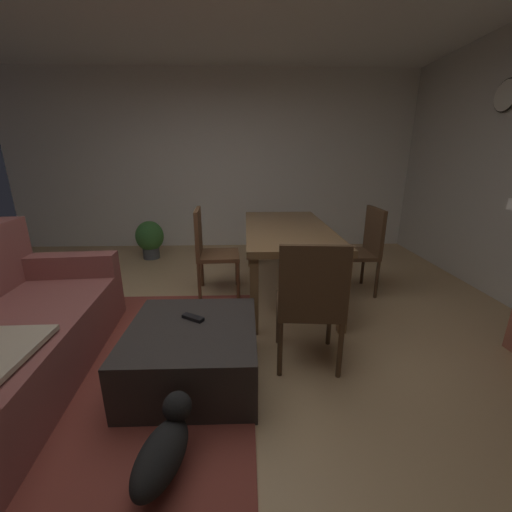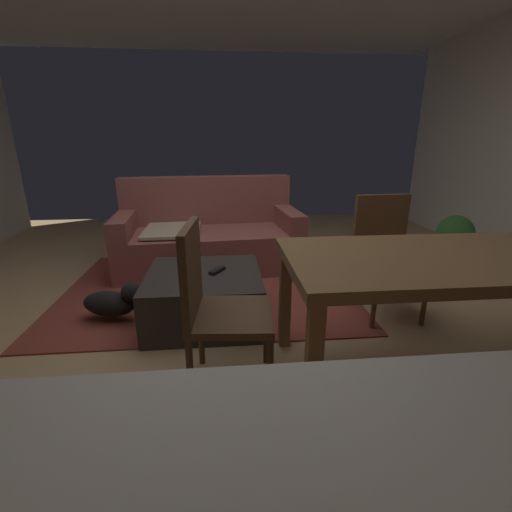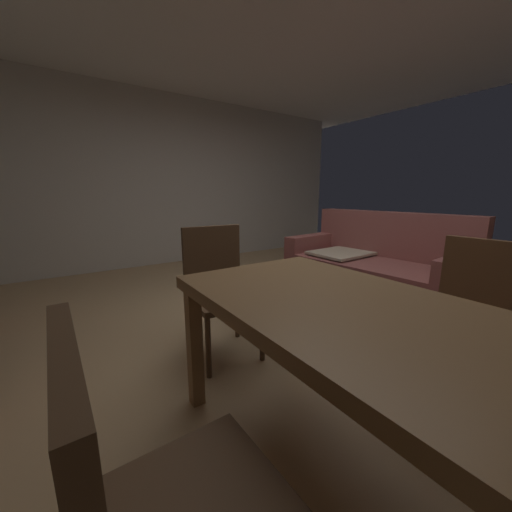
{
  "view_description": "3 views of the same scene",
  "coord_description": "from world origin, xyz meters",
  "px_view_note": "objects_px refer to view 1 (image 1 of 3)",
  "views": [
    {
      "loc": [
        -2.05,
        -0.42,
        1.43
      ],
      "look_at": [
        0.54,
        -0.51,
        0.62
      ],
      "focal_mm": 22.11,
      "sensor_mm": 36.0,
      "label": 1
    },
    {
      "loc": [
        -0.07,
        -2.56,
        1.32
      ],
      "look_at": [
        0.09,
        -0.83,
        0.76
      ],
      "focal_mm": 24.74,
      "sensor_mm": 36.0,
      "label": 2
    },
    {
      "loc": [
        1.71,
        -1.78,
        1.17
      ],
      "look_at": [
        0.34,
        -0.85,
        0.81
      ],
      "focal_mm": 20.56,
      "sensor_mm": 36.0,
      "label": 3
    }
  ],
  "objects_px": {
    "dining_chair_west": "(310,299)",
    "wall_clock": "(506,95)",
    "tv_remote": "(193,318)",
    "potted_plant": "(150,238)",
    "small_dog": "(164,447)",
    "dining_table": "(287,233)",
    "dining_chair_south": "(363,246)",
    "dining_chair_north": "(209,247)",
    "ottoman_coffee_table": "(194,352)"
  },
  "relations": [
    {
      "from": "dining_table",
      "to": "dining_chair_west",
      "type": "xyz_separation_m",
      "value": [
        -1.32,
        0.01,
        -0.14
      ]
    },
    {
      "from": "dining_chair_west",
      "to": "small_dog",
      "type": "distance_m",
      "value": 1.19
    },
    {
      "from": "potted_plant",
      "to": "wall_clock",
      "type": "relative_size",
      "value": 1.76
    },
    {
      "from": "wall_clock",
      "to": "small_dog",
      "type": "bearing_deg",
      "value": 126.98
    },
    {
      "from": "wall_clock",
      "to": "ottoman_coffee_table",
      "type": "bearing_deg",
      "value": 117.71
    },
    {
      "from": "small_dog",
      "to": "wall_clock",
      "type": "distance_m",
      "value": 4.17
    },
    {
      "from": "small_dog",
      "to": "potted_plant",
      "type": "bearing_deg",
      "value": 16.78
    },
    {
      "from": "ottoman_coffee_table",
      "to": "small_dog",
      "type": "relative_size",
      "value": 1.79
    },
    {
      "from": "ottoman_coffee_table",
      "to": "potted_plant",
      "type": "height_order",
      "value": "potted_plant"
    },
    {
      "from": "dining_table",
      "to": "wall_clock",
      "type": "height_order",
      "value": "wall_clock"
    },
    {
      "from": "potted_plant",
      "to": "dining_chair_west",
      "type": "bearing_deg",
      "value": -144.82
    },
    {
      "from": "ottoman_coffee_table",
      "to": "wall_clock",
      "type": "height_order",
      "value": "wall_clock"
    },
    {
      "from": "potted_plant",
      "to": "tv_remote",
      "type": "bearing_deg",
      "value": -158.13
    },
    {
      "from": "ottoman_coffee_table",
      "to": "wall_clock",
      "type": "relative_size",
      "value": 2.69
    },
    {
      "from": "dining_chair_west",
      "to": "ottoman_coffee_table",
      "type": "bearing_deg",
      "value": 96.81
    },
    {
      "from": "tv_remote",
      "to": "potted_plant",
      "type": "relative_size",
      "value": 0.29
    },
    {
      "from": "tv_remote",
      "to": "dining_chair_north",
      "type": "relative_size",
      "value": 0.17
    },
    {
      "from": "ottoman_coffee_table",
      "to": "small_dog",
      "type": "xyz_separation_m",
      "value": [
        -0.69,
        0.03,
        -0.03
      ]
    },
    {
      "from": "tv_remote",
      "to": "wall_clock",
      "type": "bearing_deg",
      "value": -31.75
    },
    {
      "from": "dining_chair_west",
      "to": "dining_chair_north",
      "type": "bearing_deg",
      "value": 31.87
    },
    {
      "from": "dining_table",
      "to": "dining_chair_south",
      "type": "xyz_separation_m",
      "value": [
        0.0,
        -0.83,
        -0.14
      ]
    },
    {
      "from": "dining_chair_west",
      "to": "dining_table",
      "type": "bearing_deg",
      "value": -0.31
    },
    {
      "from": "dining_chair_south",
      "to": "wall_clock",
      "type": "bearing_deg",
      "value": -84.2
    },
    {
      "from": "potted_plant",
      "to": "small_dog",
      "type": "bearing_deg",
      "value": -163.22
    },
    {
      "from": "dining_table",
      "to": "dining_chair_south",
      "type": "height_order",
      "value": "dining_chair_south"
    },
    {
      "from": "dining_chair_north",
      "to": "potted_plant",
      "type": "xyz_separation_m",
      "value": [
        1.29,
        1.02,
        -0.22
      ]
    },
    {
      "from": "ottoman_coffee_table",
      "to": "dining_chair_north",
      "type": "distance_m",
      "value": 1.45
    },
    {
      "from": "ottoman_coffee_table",
      "to": "dining_chair_south",
      "type": "distance_m",
      "value": 2.18
    },
    {
      "from": "dining_chair_west",
      "to": "wall_clock",
      "type": "relative_size",
      "value": 2.94
    },
    {
      "from": "dining_chair_west",
      "to": "potted_plant",
      "type": "bearing_deg",
      "value": 35.18
    },
    {
      "from": "dining_table",
      "to": "dining_chair_south",
      "type": "distance_m",
      "value": 0.84
    },
    {
      "from": "wall_clock",
      "to": "dining_table",
      "type": "bearing_deg",
      "value": 93.63
    },
    {
      "from": "dining_chair_south",
      "to": "wall_clock",
      "type": "relative_size",
      "value": 2.94
    },
    {
      "from": "dining_table",
      "to": "dining_chair_south",
      "type": "bearing_deg",
      "value": -89.9
    },
    {
      "from": "dining_chair_north",
      "to": "potted_plant",
      "type": "height_order",
      "value": "dining_chair_north"
    },
    {
      "from": "tv_remote",
      "to": "dining_chair_south",
      "type": "xyz_separation_m",
      "value": [
        1.32,
        -1.63,
        0.13
      ]
    },
    {
      "from": "tv_remote",
      "to": "small_dog",
      "type": "xyz_separation_m",
      "value": [
        -0.8,
        0.02,
        -0.23
      ]
    },
    {
      "from": "dining_chair_south",
      "to": "dining_chair_west",
      "type": "distance_m",
      "value": 1.56
    },
    {
      "from": "ottoman_coffee_table",
      "to": "dining_table",
      "type": "bearing_deg",
      "value": -29.24
    },
    {
      "from": "dining_chair_north",
      "to": "potted_plant",
      "type": "bearing_deg",
      "value": 38.3
    },
    {
      "from": "dining_chair_north",
      "to": "dining_chair_west",
      "type": "relative_size",
      "value": 1.0
    },
    {
      "from": "tv_remote",
      "to": "dining_chair_west",
      "type": "distance_m",
      "value": 0.8
    },
    {
      "from": "ottoman_coffee_table",
      "to": "dining_chair_north",
      "type": "relative_size",
      "value": 0.91
    },
    {
      "from": "dining_chair_west",
      "to": "wall_clock",
      "type": "distance_m",
      "value": 3.02
    },
    {
      "from": "tv_remote",
      "to": "potted_plant",
      "type": "height_order",
      "value": "potted_plant"
    },
    {
      "from": "dining_chair_north",
      "to": "dining_table",
      "type": "bearing_deg",
      "value": -89.61
    },
    {
      "from": "ottoman_coffee_table",
      "to": "potted_plant",
      "type": "distance_m",
      "value": 2.9
    },
    {
      "from": "dining_table",
      "to": "small_dog",
      "type": "bearing_deg",
      "value": 158.76
    },
    {
      "from": "small_dog",
      "to": "ottoman_coffee_table",
      "type": "bearing_deg",
      "value": -2.28
    },
    {
      "from": "tv_remote",
      "to": "dining_chair_south",
      "type": "height_order",
      "value": "dining_chair_south"
    }
  ]
}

